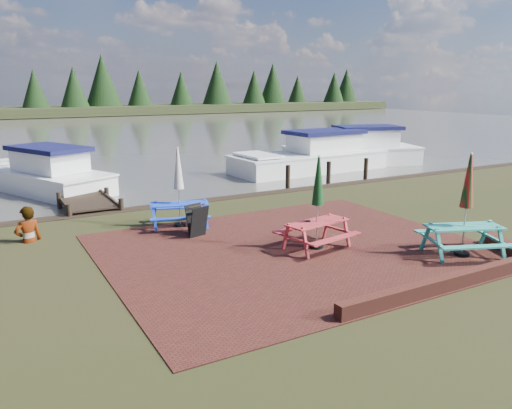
{
  "coord_description": "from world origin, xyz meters",
  "views": [
    {
      "loc": [
        -6.54,
        -8.75,
        3.93
      ],
      "look_at": [
        -0.54,
        1.96,
        1.0
      ],
      "focal_mm": 35.0,
      "sensor_mm": 36.0,
      "label": 1
    }
  ],
  "objects": [
    {
      "name": "boat_far",
      "position": [
        11.14,
        11.95,
        0.47
      ],
      "size": [
        7.61,
        4.57,
        2.24
      ],
      "rotation": [
        0.0,
        0.0,
        1.27
      ],
      "color": "white",
      "rests_on": "ground"
    },
    {
      "name": "picnic_table_red",
      "position": [
        0.51,
        0.78,
        0.8
      ],
      "size": [
        1.87,
        1.72,
        2.29
      ],
      "rotation": [
        0.0,
        0.0,
        0.17
      ],
      "color": "#B12D33",
      "rests_on": "ground"
    },
    {
      "name": "water",
      "position": [
        0.0,
        37.0,
        0.0
      ],
      "size": [
        120.0,
        60.0,
        0.02
      ],
      "primitive_type": "cube",
      "color": "#423F39",
      "rests_on": "ground"
    },
    {
      "name": "jetty",
      "position": [
        -3.5,
        11.28,
        0.11
      ],
      "size": [
        1.76,
        9.08,
        1.0
      ],
      "color": "black",
      "rests_on": "ground"
    },
    {
      "name": "paving",
      "position": [
        0.0,
        1.0,
        0.01
      ],
      "size": [
        9.0,
        7.5,
        0.02
      ],
      "primitive_type": "cube",
      "color": "#3D1613",
      "rests_on": "ground"
    },
    {
      "name": "boat_near",
      "position": [
        7.86,
        11.28,
        0.45
      ],
      "size": [
        8.16,
        3.2,
        2.17
      ],
      "rotation": [
        0.0,
        0.0,
        1.62
      ],
      "color": "white",
      "rests_on": "ground"
    },
    {
      "name": "person",
      "position": [
        -5.64,
        4.85,
        0.93
      ],
      "size": [
        0.75,
        0.57,
        1.86
      ],
      "primitive_type": "imported",
      "rotation": [
        0.0,
        0.0,
        3.35
      ],
      "color": "gray",
      "rests_on": "ground"
    },
    {
      "name": "brick_wall",
      "position": [
        2.15,
        -2.42,
        0.15
      ],
      "size": [
        6.21,
        1.79,
        0.3
      ],
      "color": "#4C1E16",
      "rests_on": "ground"
    },
    {
      "name": "picnic_table_teal",
      "position": [
        3.2,
        -1.34,
        0.85
      ],
      "size": [
        2.2,
        2.09,
        2.42
      ],
      "rotation": [
        0.0,
        0.0,
        -0.39
      ],
      "color": "teal",
      "rests_on": "ground"
    },
    {
      "name": "far_treeline",
      "position": [
        0.0,
        66.0,
        3.28
      ],
      "size": [
        120.0,
        10.0,
        8.1
      ],
      "color": "black",
      "rests_on": "ground"
    },
    {
      "name": "chalkboard",
      "position": [
        -1.66,
        3.17,
        0.44
      ],
      "size": [
        0.56,
        0.62,
        0.85
      ],
      "rotation": [
        0.0,
        0.0,
        0.26
      ],
      "color": "black",
      "rests_on": "ground"
    },
    {
      "name": "ground",
      "position": [
        0.0,
        0.0,
        0.0
      ],
      "size": [
        120.0,
        120.0,
        0.0
      ],
      "primitive_type": "plane",
      "color": "black",
      "rests_on": "ground"
    },
    {
      "name": "picnic_table_blue",
      "position": [
        -1.72,
        4.3,
        0.79
      ],
      "size": [
        1.99,
        1.88,
        2.26
      ],
      "rotation": [
        0.0,
        0.0,
        -0.31
      ],
      "color": "blue",
      "rests_on": "ground"
    },
    {
      "name": "boat_jetty",
      "position": [
        -4.42,
        12.6,
        0.4
      ],
      "size": [
        5.09,
        7.32,
        2.02
      ],
      "rotation": [
        0.0,
        0.0,
        0.43
      ],
      "color": "white",
      "rests_on": "ground"
    }
  ]
}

